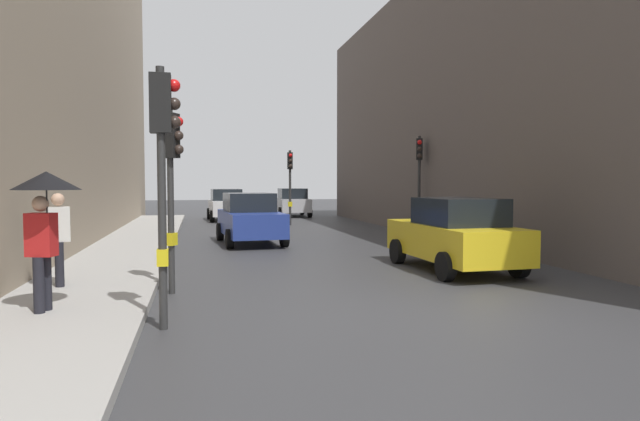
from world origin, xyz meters
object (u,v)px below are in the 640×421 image
car_silver_hatchback (292,202)px  car_blue_van (250,218)px  car_white_compact (227,205)px  traffic_light_near_right (171,166)px  pedestrian_with_black_backpack (56,234)px  traffic_light_near_left (163,149)px  traffic_light_far_median (290,174)px  car_yellow_taxi (455,234)px  pedestrian_with_umbrella (45,202)px  traffic_light_mid_street (419,167)px

car_silver_hatchback → car_blue_van: (-4.03, -14.93, 0.00)m
car_silver_hatchback → car_white_compact: (-4.23, -2.92, 0.00)m
traffic_light_near_right → pedestrian_with_black_backpack: bearing=169.3°
traffic_light_near_left → traffic_light_far_median: bearing=75.2°
pedestrian_with_black_backpack → traffic_light_far_median: bearing=65.7°
traffic_light_near_left → car_blue_van: traffic_light_near_left is taller
traffic_light_near_left → car_white_compact: 23.19m
car_silver_hatchback → pedestrian_with_black_backpack: 24.45m
car_silver_hatchback → car_white_compact: bearing=-145.3°
car_blue_van → traffic_light_far_median: bearing=70.7°
traffic_light_far_median → car_blue_van: bearing=-109.3°
car_silver_hatchback → traffic_light_near_right: bearing=-105.1°
traffic_light_near_left → car_blue_van: (2.26, 11.03, -1.73)m
traffic_light_far_median → pedestrian_with_black_backpack: traffic_light_far_median is taller
traffic_light_far_median → car_white_compact: 5.40m
pedestrian_with_black_backpack → car_silver_hatchback: bearing=69.8°
traffic_light_near_right → car_white_compact: traffic_light_near_right is taller
car_white_compact → pedestrian_with_black_backpack: bearing=-101.9°
traffic_light_far_median → car_yellow_taxi: (1.56, -14.81, -1.70)m
pedestrian_with_umbrella → traffic_light_mid_street: bearing=46.1°
car_silver_hatchback → car_yellow_taxi: same height
car_white_compact → car_yellow_taxi: (4.49, -19.02, 0.00)m
car_yellow_taxi → pedestrian_with_umbrella: pedestrian_with_umbrella is taller
car_blue_van → pedestrian_with_umbrella: pedestrian_with_umbrella is taller
traffic_light_far_median → car_white_compact: size_ratio=0.87×
car_silver_hatchback → car_blue_van: bearing=-105.1°
traffic_light_near_left → pedestrian_with_umbrella: size_ratio=1.76×
pedestrian_with_umbrella → traffic_light_near_left: bearing=-24.8°
car_white_compact → car_blue_van: 12.01m
traffic_light_mid_street → car_blue_van: (-6.73, -0.99, -1.85)m
traffic_light_far_median → car_white_compact: bearing=124.8°
traffic_light_mid_street → car_silver_hatchback: traffic_light_mid_street is taller
traffic_light_mid_street → car_yellow_taxi: 8.58m
car_blue_van → traffic_light_mid_street: bearing=8.4°
pedestrian_with_umbrella → pedestrian_with_black_backpack: size_ratio=1.21×
traffic_light_mid_street → car_blue_van: size_ratio=0.91×
traffic_light_far_median → traffic_light_mid_street: 7.89m
traffic_light_mid_street → pedestrian_with_black_backpack: 14.41m
traffic_light_mid_street → car_blue_van: traffic_light_mid_street is taller
traffic_light_near_left → traffic_light_near_right: (-0.00, 2.61, -0.16)m
traffic_light_far_median → car_silver_hatchback: traffic_light_far_median is taller
car_blue_van → pedestrian_with_black_backpack: (-4.41, -8.01, 0.29)m
car_yellow_taxi → car_blue_van: same height
traffic_light_far_median → car_silver_hatchback: (1.30, 7.14, -1.70)m
car_white_compact → car_yellow_taxi: 19.55m
car_yellow_taxi → car_white_compact: bearing=103.3°
car_silver_hatchback → car_white_compact: 5.14m
traffic_light_mid_street → car_white_compact: bearing=122.2°
car_white_compact → car_blue_van: bearing=-89.0°
traffic_light_far_median → traffic_light_mid_street: bearing=-59.5°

